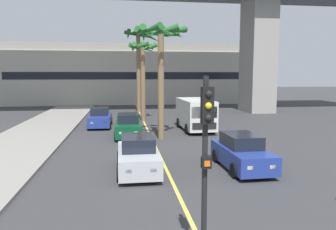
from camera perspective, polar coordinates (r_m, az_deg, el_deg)
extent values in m
cube|color=#DBCC4C|center=(24.28, -3.25, -3.10)|extent=(0.14, 56.00, 0.01)
cube|color=gray|center=(39.59, 15.14, 9.87)|extent=(2.80, 4.40, 12.85)
cube|color=beige|center=(50.56, -5.76, 6.31)|extent=(38.90, 8.00, 7.43)
cube|color=#9C998D|center=(50.70, -5.82, 11.19)|extent=(38.12, 7.20, 1.20)
cube|color=black|center=(46.54, -5.58, 6.72)|extent=(35.01, 0.04, 1.00)
cube|color=#0C4728|center=(22.91, -6.84, -2.28)|extent=(1.75, 4.12, 0.80)
cube|color=black|center=(22.96, -6.87, -0.54)|extent=(1.42, 2.07, 0.60)
cube|color=#F2EDCC|center=(20.93, -5.52, -3.00)|extent=(0.24, 0.08, 0.14)
cube|color=#F2EDCC|center=(20.92, -8.08, -3.04)|extent=(0.24, 0.08, 0.14)
cylinder|color=black|center=(21.72, -4.67, -3.45)|extent=(0.23, 0.64, 0.64)
cylinder|color=black|center=(21.71, -8.94, -3.52)|extent=(0.23, 0.64, 0.64)
cylinder|color=black|center=(24.22, -4.94, -2.38)|extent=(0.23, 0.64, 0.64)
cylinder|color=black|center=(24.22, -8.77, -2.44)|extent=(0.23, 0.64, 0.64)
cube|color=navy|center=(15.45, 12.55, -6.88)|extent=(1.78, 4.13, 0.80)
cube|color=black|center=(15.44, 12.41, -4.30)|extent=(1.43, 2.08, 0.60)
cube|color=#F2EDCC|center=(13.85, 17.47, -8.43)|extent=(0.24, 0.08, 0.14)
cube|color=#F2EDCC|center=(13.47, 13.86, -8.75)|extent=(0.24, 0.08, 0.14)
cylinder|color=black|center=(14.72, 17.33, -8.77)|extent=(0.23, 0.64, 0.64)
cylinder|color=black|center=(14.09, 11.35, -9.30)|extent=(0.23, 0.64, 0.64)
cylinder|color=black|center=(16.95, 13.50, -6.58)|extent=(0.23, 0.64, 0.64)
cylinder|color=black|center=(16.41, 8.24, -6.91)|extent=(0.23, 0.64, 0.64)
cube|color=#B7BABF|center=(14.67, -5.16, -7.48)|extent=(1.73, 4.11, 0.80)
cube|color=black|center=(14.66, -5.22, -4.76)|extent=(1.41, 2.06, 0.60)
cube|color=#F2EDCC|center=(12.76, -2.53, -9.44)|extent=(0.24, 0.08, 0.14)
cube|color=#F2EDCC|center=(12.70, -6.79, -9.55)|extent=(0.24, 0.08, 0.14)
cylinder|color=black|center=(13.59, -1.39, -9.77)|extent=(0.22, 0.64, 0.64)
cylinder|color=black|center=(13.50, -8.32, -9.96)|extent=(0.22, 0.64, 0.64)
cylinder|color=black|center=(16.02, -2.49, -7.18)|extent=(0.22, 0.64, 0.64)
cylinder|color=black|center=(15.95, -8.32, -7.32)|extent=(0.22, 0.64, 0.64)
cube|color=navy|center=(27.56, -11.54, -0.82)|extent=(1.74, 4.12, 0.80)
cube|color=black|center=(27.63, -11.55, 0.62)|extent=(1.42, 2.07, 0.60)
cube|color=#F2EDCC|center=(25.53, -10.82, -1.29)|extent=(0.24, 0.08, 0.14)
cube|color=#F2EDCC|center=(25.61, -12.91, -1.32)|extent=(0.24, 0.08, 0.14)
cylinder|color=black|center=(26.29, -9.97, -1.72)|extent=(0.23, 0.64, 0.64)
cylinder|color=black|center=(26.42, -13.47, -1.77)|extent=(0.23, 0.64, 0.64)
cylinder|color=black|center=(28.80, -9.74, -0.97)|extent=(0.23, 0.64, 0.64)
cylinder|color=black|center=(28.92, -12.94, -1.01)|extent=(0.23, 0.64, 0.64)
cube|color=silver|center=(25.35, 4.68, 0.30)|extent=(2.13, 5.25, 2.10)
cube|color=black|center=(22.86, 6.24, 0.44)|extent=(1.80, 0.13, 0.80)
cube|color=black|center=(22.92, 6.25, -1.88)|extent=(1.70, 0.10, 0.44)
cylinder|color=black|center=(24.25, 7.73, -2.26)|extent=(0.28, 0.77, 0.76)
cylinder|color=black|center=(23.76, 3.35, -2.40)|extent=(0.28, 0.77, 0.76)
cylinder|color=black|center=(27.21, 5.81, -1.24)|extent=(0.28, 0.77, 0.76)
cylinder|color=black|center=(26.78, 1.88, -1.34)|extent=(0.28, 0.77, 0.76)
cylinder|color=black|center=(7.24, 6.28, -10.14)|extent=(0.12, 0.12, 4.20)
cube|color=black|center=(6.82, 6.74, 1.65)|extent=(0.24, 0.20, 0.76)
sphere|color=black|center=(6.71, 6.98, 3.62)|extent=(0.14, 0.14, 0.14)
sphere|color=yellow|center=(6.72, 6.95, 1.57)|extent=(0.14, 0.14, 0.14)
sphere|color=black|center=(6.75, 6.92, -0.46)|extent=(0.14, 0.14, 0.14)
cube|color=black|center=(7.05, 6.56, -8.09)|extent=(0.20, 0.16, 0.24)
cube|color=orange|center=(6.98, 6.72, -8.26)|extent=(0.12, 0.03, 0.12)
cylinder|color=brown|center=(37.97, -5.07, 7.18)|extent=(0.46, 0.46, 8.82)
sphere|color=#236028|center=(38.27, -5.14, 14.02)|extent=(0.60, 0.60, 0.60)
cone|color=#236028|center=(38.21, -3.44, 13.52)|extent=(0.61, 2.26, 1.08)
cone|color=#236028|center=(39.24, -4.52, 13.38)|extent=(2.22, 1.34, 1.03)
cone|color=#236028|center=(39.21, -5.92, 13.57)|extent=(2.22, 1.36, 0.80)
cone|color=#236028|center=(38.12, -6.83, 13.48)|extent=(0.56, 2.25, 1.11)
cone|color=#236028|center=(37.25, -5.88, 13.88)|extent=(2.19, 1.44, 0.85)
cone|color=#236028|center=(37.31, -4.18, 13.66)|extent=(2.15, 1.50, 1.10)
cylinder|color=brown|center=(30.19, -4.30, 5.26)|extent=(0.41, 0.41, 6.72)
sphere|color=#236028|center=(30.29, -4.36, 11.91)|extent=(0.60, 0.60, 0.60)
cone|color=#236028|center=(30.38, -2.75, 11.41)|extent=(0.53, 1.76, 0.92)
cone|color=#236028|center=(31.04, -3.73, 11.23)|extent=(1.74, 1.18, 0.99)
cone|color=#236028|center=(30.95, -5.29, 11.39)|extent=(1.70, 1.30, 0.84)
cone|color=#236028|center=(30.15, -5.96, 11.34)|extent=(0.59, 1.76, 0.98)
cone|color=#236028|center=(29.49, -4.92, 11.65)|extent=(1.77, 1.10, 0.82)
cone|color=#236028|center=(29.62, -3.31, 11.44)|extent=(1.67, 1.36, 0.99)
cylinder|color=brown|center=(21.66, -1.22, 4.97)|extent=(0.41, 0.41, 6.97)
sphere|color=#236028|center=(21.85, -1.24, 14.54)|extent=(0.60, 0.60, 0.60)
cone|color=#236028|center=(22.00, 1.69, 13.64)|extent=(0.51, 2.26, 1.04)
cone|color=#236028|center=(22.74, 0.35, 13.68)|extent=(2.00, 1.79, 0.87)
cone|color=#236028|center=(22.88, -1.95, 13.70)|extent=(2.29, 0.74, 0.82)
cone|color=#236028|center=(22.53, -3.45, 13.45)|extent=(1.93, 1.86, 1.06)
cone|color=#236028|center=(21.80, -4.22, 13.59)|extent=(0.63, 2.27, 1.11)
cone|color=#236028|center=(21.06, -3.43, 14.30)|extent=(1.74, 2.04, 0.81)
cone|color=#236028|center=(20.71, -1.22, 14.04)|extent=(2.28, 0.68, 1.06)
cone|color=#236028|center=(21.12, 1.10, 14.24)|extent=(1.96, 1.84, 0.84)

